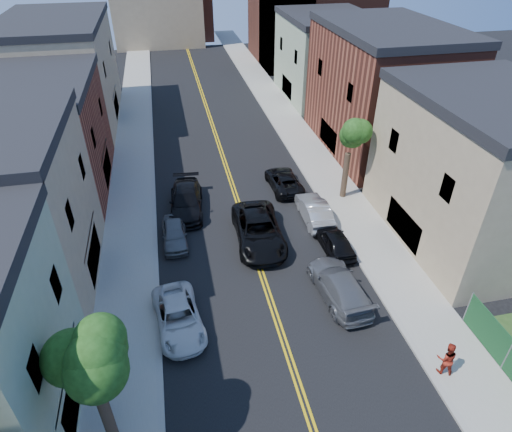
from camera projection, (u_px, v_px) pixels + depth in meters
sidewalk_left at (132, 158)px, 38.30m from camera, size 3.20×100.00×0.15m
sidewalk_right at (303, 142)px, 41.01m from camera, size 3.20×100.00×0.15m
curb_left at (152, 156)px, 38.60m from camera, size 0.30×100.00×0.15m
curb_right at (286, 143)px, 40.71m from camera, size 0.30×100.00×0.15m
bldg_left_brick at (37, 142)px, 31.80m from camera, size 9.00×12.00×8.00m
bldg_left_tan_far at (63, 76)px, 42.66m from camera, size 9.00×16.00×9.50m
bldg_right_tan at (480, 175)px, 26.66m from camera, size 9.00×12.00×9.00m
bldg_right_brick at (381, 93)px, 37.66m from camera, size 9.00×14.00×10.00m
bldg_right_palegrn at (326, 60)px, 49.37m from camera, size 9.00×12.00×8.50m
church at (307, 8)px, 60.22m from camera, size 16.20×14.20×22.60m
backdrop_left at (157, 6)px, 69.46m from camera, size 14.00×8.00×12.00m
backdrop_center at (181, 7)px, 73.94m from camera, size 10.00×8.00×10.00m
tree_left_mid at (81, 339)px, 13.67m from camera, size 5.20×5.20×9.29m
tree_right_far at (352, 126)px, 29.74m from camera, size 4.40×4.40×8.03m
white_pickup at (178, 317)px, 22.20m from camera, size 2.79×5.09×1.35m
grey_car_left at (175, 234)px, 28.08m from camera, size 1.63×3.95×1.34m
black_car_left at (186, 201)px, 31.07m from camera, size 2.80×5.83×1.64m
grey_car_right at (339, 285)px, 23.96m from camera, size 2.52×5.52×1.56m
black_car_right at (334, 240)px, 27.47m from camera, size 1.77×4.15×1.40m
silver_car_right at (314, 210)px, 30.13m from camera, size 1.71×4.68×1.53m
dark_car_right_far at (284, 180)px, 33.79m from camera, size 2.36×4.84×1.32m
black_suv_lane at (259, 230)px, 28.02m from camera, size 3.19×6.46×1.76m
pedestrian_right at (446, 358)px, 19.65m from camera, size 1.09×0.98×1.83m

